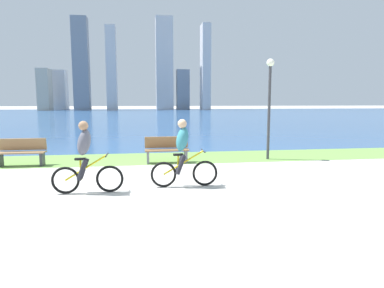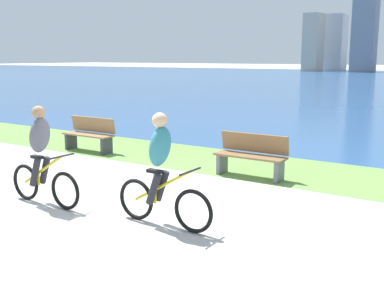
{
  "view_description": "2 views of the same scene",
  "coord_description": "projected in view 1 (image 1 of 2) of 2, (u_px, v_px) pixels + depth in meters",
  "views": [
    {
      "loc": [
        -0.01,
        -8.89,
        2.1
      ],
      "look_at": [
        1.27,
        -0.26,
        0.99
      ],
      "focal_mm": 31.07,
      "sensor_mm": 36.0,
      "label": 1
    },
    {
      "loc": [
        4.95,
        -6.18,
        2.46
      ],
      "look_at": [
        0.9,
        0.04,
        1.08
      ],
      "focal_mm": 44.06,
      "sensor_mm": 36.0,
      "label": 2
    }
  ],
  "objects": [
    {
      "name": "bench_far_along_path",
      "position": [
        167.0,
        150.0,
        11.45
      ],
      "size": [
        1.5,
        0.47,
        0.9
      ],
      "color": "brown",
      "rests_on": "ground"
    },
    {
      "name": "cyclist_trailing",
      "position": [
        85.0,
        157.0,
        7.59
      ],
      "size": [
        1.62,
        0.52,
        1.67
      ],
      "color": "black",
      "rests_on": "ground"
    },
    {
      "name": "cyclist_lead",
      "position": [
        183.0,
        153.0,
        8.18
      ],
      "size": [
        1.68,
        0.52,
        1.68
      ],
      "color": "black",
      "rests_on": "ground"
    },
    {
      "name": "city_skyline_far_shore",
      "position": [
        127.0,
        72.0,
        82.05
      ],
      "size": [
        41.29,
        11.51,
        23.13
      ],
      "color": "#ADA899",
      "rests_on": "ground"
    },
    {
      "name": "bay_water_surface",
      "position": [
        143.0,
        115.0,
        53.41
      ],
      "size": [
        300.0,
        81.15,
        0.0
      ],
      "primitive_type": "cube",
      "color": "#2D568C",
      "rests_on": "ground"
    },
    {
      "name": "grass_strip_bayside",
      "position": [
        144.0,
        159.0,
        12.32
      ],
      "size": [
        120.0,
        2.61,
        0.01
      ],
      "primitive_type": "cube",
      "color": "#6B9947",
      "rests_on": "ground"
    },
    {
      "name": "bench_near_path",
      "position": [
        22.0,
        152.0,
        10.89
      ],
      "size": [
        1.5,
        0.47,
        0.9
      ],
      "color": "olive",
      "rests_on": "ground"
    },
    {
      "name": "ground_plane",
      "position": [
        144.0,
        180.0,
        8.99
      ],
      "size": [
        300.0,
        300.0,
        0.0
      ],
      "primitive_type": "plane",
      "color": "#B2AFA8"
    },
    {
      "name": "lamppost_tall",
      "position": [
        270.0,
        93.0,
        11.92
      ],
      "size": [
        0.28,
        0.28,
        3.62
      ],
      "color": "#38383D",
      "rests_on": "ground"
    }
  ]
}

